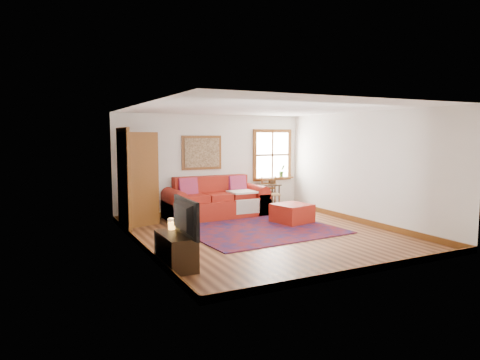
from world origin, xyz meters
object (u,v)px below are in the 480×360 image
ladder_back_chair (270,193)px  media_cabinet (176,251)px  red_leather_sofa (216,203)px  red_ottoman (292,213)px  side_table (268,189)px

ladder_back_chair → media_cabinet: (-3.71, -3.50, -0.24)m
red_leather_sofa → red_ottoman: red_leather_sofa is taller
red_ottoman → ladder_back_chair: (0.32, 1.52, 0.28)m
side_table → media_cabinet: bearing=-135.8°
red_leather_sofa → red_ottoman: size_ratio=3.32×
red_leather_sofa → ladder_back_chair: (1.55, 0.03, 0.17)m
red_ottoman → media_cabinet: (-3.40, -1.98, 0.04)m
side_table → ladder_back_chair: size_ratio=0.77×
ladder_back_chair → side_table: bearing=84.9°
red_ottoman → side_table: (0.33, 1.65, 0.36)m
side_table → ladder_back_chair: (-0.01, -0.12, -0.09)m
red_leather_sofa → side_table: red_leather_sofa is taller
red_leather_sofa → red_ottoman: bearing=-50.3°
red_leather_sofa → side_table: 1.59m
ladder_back_chair → media_cabinet: size_ratio=0.99×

